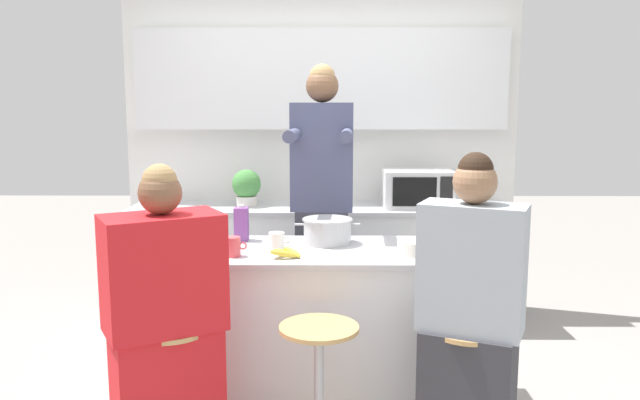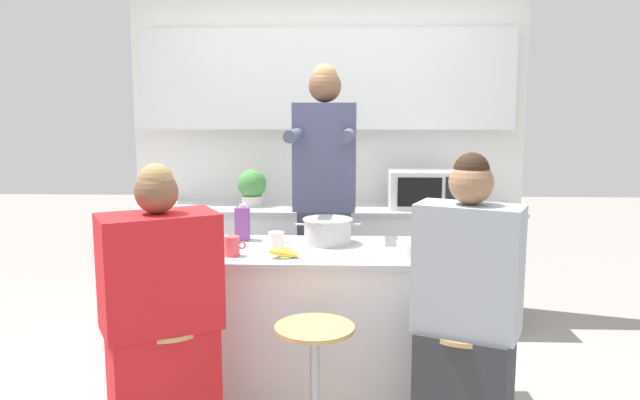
{
  "view_description": "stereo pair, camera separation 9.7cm",
  "coord_description": "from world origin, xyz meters",
  "px_view_note": "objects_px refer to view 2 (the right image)",
  "views": [
    {
      "loc": [
        0.02,
        -3.2,
        1.63
      ],
      "look_at": [
        0.0,
        0.07,
        1.13
      ],
      "focal_mm": 35.0,
      "sensor_mm": 36.0,
      "label": 1
    },
    {
      "loc": [
        0.12,
        -3.2,
        1.63
      ],
      "look_at": [
        0.0,
        0.07,
        1.13
      ],
      "focal_mm": 35.0,
      "sensor_mm": 36.0,
      "label": 2
    }
  ],
  "objects_px": {
    "bar_stool_leftmost": "(169,393)",
    "potted_plant": "(252,186)",
    "fruit_bowl": "(417,248)",
    "microwave": "(423,189)",
    "bar_stool_center": "(315,395)",
    "person_seated_near": "(465,336)",
    "coffee_cup_near": "(232,246)",
    "cooking_pot": "(328,231)",
    "person_cooking": "(325,217)",
    "banana_bunch": "(284,252)",
    "person_wrapped_blanket": "(162,332)",
    "juice_carton": "(242,223)",
    "kitchen_island": "(320,328)",
    "coffee_cup_far": "(276,241)",
    "bar_stool_rightmost": "(463,399)"
  },
  "relations": [
    {
      "from": "bar_stool_center",
      "to": "cooking_pot",
      "type": "distance_m",
      "value": 0.94
    },
    {
      "from": "person_cooking",
      "to": "banana_bunch",
      "type": "distance_m",
      "value": 0.82
    },
    {
      "from": "bar_stool_leftmost",
      "to": "person_seated_near",
      "type": "relative_size",
      "value": 0.47
    },
    {
      "from": "kitchen_island",
      "to": "fruit_bowl",
      "type": "distance_m",
      "value": 0.69
    },
    {
      "from": "person_wrapped_blanket",
      "to": "coffee_cup_far",
      "type": "relative_size",
      "value": 12.14
    },
    {
      "from": "fruit_bowl",
      "to": "coffee_cup_far",
      "type": "bearing_deg",
      "value": 172.33
    },
    {
      "from": "coffee_cup_near",
      "to": "juice_carton",
      "type": "bearing_deg",
      "value": 91.06
    },
    {
      "from": "banana_bunch",
      "to": "juice_carton",
      "type": "bearing_deg",
      "value": 124.0
    },
    {
      "from": "person_seated_near",
      "to": "coffee_cup_far",
      "type": "distance_m",
      "value": 1.11
    },
    {
      "from": "bar_stool_center",
      "to": "fruit_bowl",
      "type": "height_order",
      "value": "fruit_bowl"
    },
    {
      "from": "person_wrapped_blanket",
      "to": "coffee_cup_far",
      "type": "bearing_deg",
      "value": 25.76
    },
    {
      "from": "coffee_cup_near",
      "to": "person_cooking",
      "type": "bearing_deg",
      "value": 60.22
    },
    {
      "from": "bar_stool_leftmost",
      "to": "coffee_cup_near",
      "type": "height_order",
      "value": "coffee_cup_near"
    },
    {
      "from": "coffee_cup_far",
      "to": "kitchen_island",
      "type": "bearing_deg",
      "value": 2.53
    },
    {
      "from": "cooking_pot",
      "to": "coffee_cup_far",
      "type": "relative_size",
      "value": 3.12
    },
    {
      "from": "cooking_pot",
      "to": "banana_bunch",
      "type": "relative_size",
      "value": 2.03
    },
    {
      "from": "person_seated_near",
      "to": "bar_stool_leftmost",
      "type": "bearing_deg",
      "value": -157.7
    },
    {
      "from": "fruit_bowl",
      "to": "potted_plant",
      "type": "relative_size",
      "value": 0.74
    },
    {
      "from": "kitchen_island",
      "to": "cooking_pot",
      "type": "height_order",
      "value": "cooking_pot"
    },
    {
      "from": "kitchen_island",
      "to": "juice_carton",
      "type": "relative_size",
      "value": 8.1
    },
    {
      "from": "bar_stool_rightmost",
      "to": "bar_stool_center",
      "type": "bearing_deg",
      "value": 178.87
    },
    {
      "from": "kitchen_island",
      "to": "person_cooking",
      "type": "relative_size",
      "value": 0.87
    },
    {
      "from": "bar_stool_rightmost",
      "to": "person_wrapped_blanket",
      "type": "bearing_deg",
      "value": -178.63
    },
    {
      "from": "kitchen_island",
      "to": "person_cooking",
      "type": "height_order",
      "value": "person_cooking"
    },
    {
      "from": "bar_stool_leftmost",
      "to": "potted_plant",
      "type": "distance_m",
      "value": 2.11
    },
    {
      "from": "bar_stool_leftmost",
      "to": "bar_stool_rightmost",
      "type": "distance_m",
      "value": 1.31
    },
    {
      "from": "bar_stool_leftmost",
      "to": "microwave",
      "type": "xyz_separation_m",
      "value": [
        1.37,
        1.95,
        0.67
      ]
    },
    {
      "from": "bar_stool_leftmost",
      "to": "bar_stool_center",
      "type": "height_order",
      "value": "same"
    },
    {
      "from": "person_seated_near",
      "to": "microwave",
      "type": "height_order",
      "value": "person_seated_near"
    },
    {
      "from": "person_wrapped_blanket",
      "to": "juice_carton",
      "type": "xyz_separation_m",
      "value": [
        0.22,
        0.83,
        0.33
      ]
    },
    {
      "from": "bar_stool_rightmost",
      "to": "coffee_cup_near",
      "type": "bearing_deg",
      "value": 158.45
    },
    {
      "from": "coffee_cup_far",
      "to": "potted_plant",
      "type": "distance_m",
      "value": 1.45
    },
    {
      "from": "person_cooking",
      "to": "person_wrapped_blanket",
      "type": "xyz_separation_m",
      "value": [
        -0.67,
        -1.23,
        -0.29
      ]
    },
    {
      "from": "coffee_cup_far",
      "to": "banana_bunch",
      "type": "relative_size",
      "value": 0.65
    },
    {
      "from": "fruit_bowl",
      "to": "microwave",
      "type": "relative_size",
      "value": 0.4
    },
    {
      "from": "person_wrapped_blanket",
      "to": "potted_plant",
      "type": "xyz_separation_m",
      "value": [
        0.11,
        2.03,
        0.38
      ]
    },
    {
      "from": "bar_stool_rightmost",
      "to": "microwave",
      "type": "bearing_deg",
      "value": 88.31
    },
    {
      "from": "person_seated_near",
      "to": "potted_plant",
      "type": "relative_size",
      "value": 5.25
    },
    {
      "from": "bar_stool_leftmost",
      "to": "kitchen_island",
      "type": "bearing_deg",
      "value": 42.26
    },
    {
      "from": "person_wrapped_blanket",
      "to": "cooking_pot",
      "type": "xyz_separation_m",
      "value": [
        0.7,
        0.76,
        0.3
      ]
    },
    {
      "from": "person_cooking",
      "to": "banana_bunch",
      "type": "bearing_deg",
      "value": -99.67
    },
    {
      "from": "bar_stool_rightmost",
      "to": "microwave",
      "type": "xyz_separation_m",
      "value": [
        0.06,
        1.96,
        0.67
      ]
    },
    {
      "from": "banana_bunch",
      "to": "kitchen_island",
      "type": "bearing_deg",
      "value": 48.92
    },
    {
      "from": "coffee_cup_far",
      "to": "juice_carton",
      "type": "relative_size",
      "value": 0.57
    },
    {
      "from": "cooking_pot",
      "to": "banana_bunch",
      "type": "xyz_separation_m",
      "value": [
        -0.21,
        -0.33,
        -0.04
      ]
    },
    {
      "from": "person_seated_near",
      "to": "coffee_cup_near",
      "type": "distance_m",
      "value": 1.21
    },
    {
      "from": "kitchen_island",
      "to": "person_cooking",
      "type": "distance_m",
      "value": 0.78
    },
    {
      "from": "cooking_pot",
      "to": "potted_plant",
      "type": "bearing_deg",
      "value": 115.25
    },
    {
      "from": "coffee_cup_far",
      "to": "bar_stool_leftmost",
      "type": "bearing_deg",
      "value": -126.23
    },
    {
      "from": "kitchen_island",
      "to": "fruit_bowl",
      "type": "bearing_deg",
      "value": -12.2
    }
  ]
}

